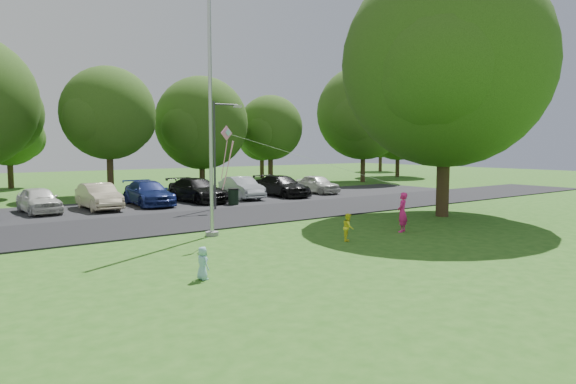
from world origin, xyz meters
TOP-DOWN VIEW (x-y plane):
  - ground at (0.00, 0.00)m, footprint 120.00×120.00m
  - park_road at (0.00, 9.00)m, footprint 60.00×6.00m
  - parking_strip at (0.00, 15.50)m, footprint 42.00×7.00m
  - flagpole at (-3.50, 5.00)m, footprint 0.50×0.50m
  - street_lamp at (0.61, 11.78)m, footprint 1.62×0.39m
  - trash_can at (2.22, 13.00)m, footprint 0.63×0.63m
  - big_tree at (8.04, 3.01)m, footprint 10.39×9.90m
  - tree_row at (1.59, 24.23)m, footprint 64.35×11.94m
  - horizon_trees at (4.06, 33.88)m, footprint 77.46×7.20m
  - parked_cars at (-0.12, 15.54)m, footprint 23.09×5.16m
  - woman at (3.00, 1.21)m, footprint 0.68×0.59m
  - child_yellow at (-0.07, 1.07)m, footprint 0.62×0.61m
  - child_blue at (-6.80, -0.60)m, footprint 0.30×0.44m
  - kite at (-3.41, 3.45)m, footprint 6.92×2.57m

SIDE VIEW (x-z plane):
  - ground at x=0.00m, z-range 0.00..0.00m
  - park_road at x=0.00m, z-range 0.00..0.06m
  - parking_strip at x=0.00m, z-range 0.00..0.06m
  - child_blue at x=-6.80m, z-range 0.00..0.86m
  - trash_can at x=2.22m, z-range 0.00..0.99m
  - child_yellow at x=-0.07m, z-range 0.00..1.01m
  - parked_cars at x=-0.12m, z-range 0.03..1.45m
  - woman at x=3.00m, z-range 0.00..1.59m
  - kite at x=-3.41m, z-range 2.20..4.55m
  - street_lamp at x=0.61m, z-range 0.58..6.34m
  - flagpole at x=-3.50m, z-range -0.83..9.17m
  - horizon_trees at x=4.06m, z-range 0.79..7.81m
  - tree_row at x=1.59m, z-range 0.27..11.15m
  - big_tree at x=8.04m, z-range 0.93..13.22m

